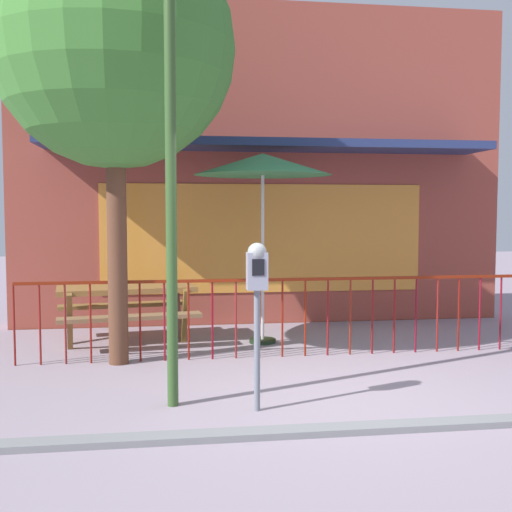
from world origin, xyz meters
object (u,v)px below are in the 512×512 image
street_tree (114,48)px  street_lamp (170,123)px  picnic_table_left (127,298)px  parking_meter_near (257,282)px  patio_umbrella (263,166)px

street_tree → street_lamp: (0.61, -1.70, -1.06)m
picnic_table_left → street_tree: 3.22m
street_tree → parking_meter_near: bearing=-55.5°
picnic_table_left → parking_meter_near: parking_meter_near is taller
parking_meter_near → street_tree: bearing=124.5°
picnic_table_left → parking_meter_near: size_ratio=1.32×
picnic_table_left → street_lamp: size_ratio=0.50×
parking_meter_near → street_tree: 3.42m
picnic_table_left → street_lamp: 3.50m
patio_umbrella → street_tree: street_tree is taller
picnic_table_left → patio_umbrella: (1.82, -0.23, 1.77)m
street_lamp → street_tree: bearing=109.6°
picnic_table_left → patio_umbrella: patio_umbrella is taller
parking_meter_near → patio_umbrella: bearing=80.2°
picnic_table_left → street_lamp: bearing=-78.5°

